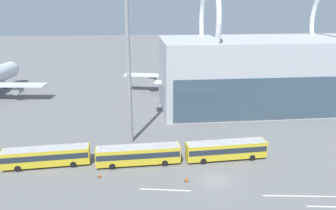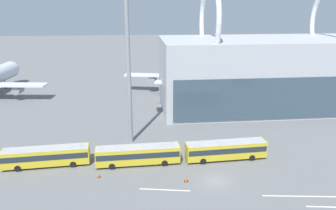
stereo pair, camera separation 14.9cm
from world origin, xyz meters
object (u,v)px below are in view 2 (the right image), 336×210
airliner_at_gate_far (187,72)px  shuttle_bus_2 (226,149)px  floodlight_mast (128,39)px  traffic_cone_1 (99,175)px  traffic_cone_0 (186,179)px  shuttle_bus_0 (46,155)px  shuttle_bus_1 (138,154)px

airliner_at_gate_far → shuttle_bus_2: airliner_at_gate_far is taller
floodlight_mast → traffic_cone_1: size_ratio=44.55×
floodlight_mast → traffic_cone_0: floodlight_mast is taller
airliner_at_gate_far → shuttle_bus_2: size_ratio=2.91×
shuttle_bus_2 → airliner_at_gate_far: bearing=86.8°
traffic_cone_1 → shuttle_bus_0: bearing=152.4°
shuttle_bus_0 → airliner_at_gate_far: bearing=51.9°
shuttle_bus_0 → floodlight_mast: (13.20, 8.11, 17.05)m
traffic_cone_1 → shuttle_bus_2: bearing=10.9°
shuttle_bus_0 → traffic_cone_0: bearing=-21.7°
traffic_cone_0 → shuttle_bus_2: bearing=40.0°
traffic_cone_1 → traffic_cone_0: bearing=-10.9°
shuttle_bus_1 → floodlight_mast: bearing=95.5°
shuttle_bus_1 → airliner_at_gate_far: bearing=69.5°
shuttle_bus_1 → traffic_cone_1: (-5.85, -3.55, -1.47)m
traffic_cone_0 → airliner_at_gate_far: bearing=81.1°
shuttle_bus_2 → traffic_cone_0: (-7.54, -6.34, -1.44)m
shuttle_bus_2 → floodlight_mast: bearing=147.9°
airliner_at_gate_far → floodlight_mast: bearing=168.1°
floodlight_mast → traffic_cone_0: bearing=-61.9°
traffic_cone_1 → airliner_at_gate_far: bearing=66.4°
floodlight_mast → shuttle_bus_0: bearing=-148.4°
airliner_at_gate_far → floodlight_mast: (-15.69, -34.03, 13.19)m
shuttle_bus_2 → traffic_cone_1: (-20.22, -3.89, -1.47)m
shuttle_bus_0 → traffic_cone_1: shuttle_bus_0 is taller
shuttle_bus_1 → traffic_cone_1: size_ratio=19.90×
airliner_at_gate_far → shuttle_bus_0: bearing=158.4°
shuttle_bus_0 → floodlight_mast: size_ratio=0.45×
shuttle_bus_1 → traffic_cone_0: size_ratio=18.59×
shuttle_bus_0 → floodlight_mast: bearing=27.9°
shuttle_bus_2 → shuttle_bus_0: bearing=175.9°
airliner_at_gate_far → traffic_cone_1: size_ratio=58.09×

